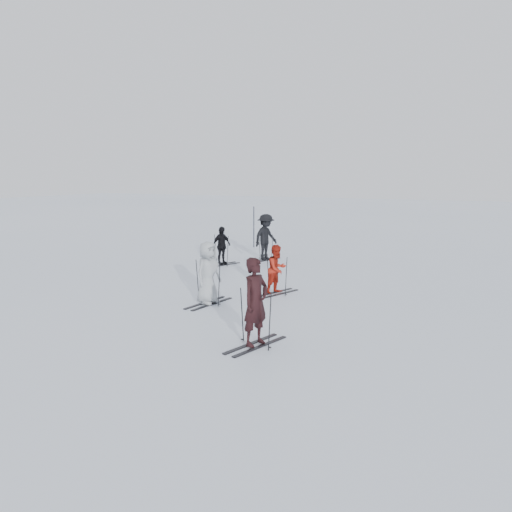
{
  "coord_description": "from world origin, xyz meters",
  "views": [
    {
      "loc": [
        6.98,
        -13.56,
        3.68
      ],
      "look_at": [
        0.0,
        1.0,
        1.0
      ],
      "focal_mm": 35.0,
      "sensor_mm": 36.0,
      "label": 1
    }
  ],
  "objects_px": {
    "skier_near_dark": "(256,303)",
    "skier_grey": "(208,273)",
    "skier_uphill_far": "(266,238)",
    "piste_marker": "(254,227)",
    "skier_red": "(277,270)",
    "skier_uphill_left": "(221,246)"
  },
  "relations": [
    {
      "from": "skier_near_dark",
      "to": "skier_grey",
      "type": "bearing_deg",
      "value": 61.87
    },
    {
      "from": "skier_grey",
      "to": "skier_near_dark",
      "type": "bearing_deg",
      "value": -124.16
    },
    {
      "from": "skier_grey",
      "to": "skier_uphill_far",
      "type": "height_order",
      "value": "skier_uphill_far"
    },
    {
      "from": "piste_marker",
      "to": "skier_near_dark",
      "type": "bearing_deg",
      "value": -64.0
    },
    {
      "from": "skier_red",
      "to": "skier_uphill_far",
      "type": "xyz_separation_m",
      "value": [
        -2.83,
        5.39,
        0.22
      ]
    },
    {
      "from": "piste_marker",
      "to": "skier_uphill_left",
      "type": "bearing_deg",
      "value": -78.88
    },
    {
      "from": "skier_uphill_far",
      "to": "piste_marker",
      "type": "relative_size",
      "value": 0.95
    },
    {
      "from": "skier_red",
      "to": "skier_uphill_far",
      "type": "distance_m",
      "value": 6.09
    },
    {
      "from": "skier_uphill_far",
      "to": "piste_marker",
      "type": "distance_m",
      "value": 3.85
    },
    {
      "from": "skier_red",
      "to": "skier_uphill_left",
      "type": "distance_m",
      "value": 5.32
    },
    {
      "from": "skier_red",
      "to": "piste_marker",
      "type": "xyz_separation_m",
      "value": [
        -4.96,
        8.6,
        0.27
      ]
    },
    {
      "from": "skier_uphill_far",
      "to": "skier_uphill_left",
      "type": "bearing_deg",
      "value": 166.17
    },
    {
      "from": "skier_grey",
      "to": "skier_uphill_left",
      "type": "distance_m",
      "value": 6.12
    },
    {
      "from": "skier_grey",
      "to": "skier_uphill_far",
      "type": "xyz_separation_m",
      "value": [
        -1.55,
        7.35,
        0.09
      ]
    },
    {
      "from": "skier_near_dark",
      "to": "skier_uphill_far",
      "type": "height_order",
      "value": "skier_uphill_far"
    },
    {
      "from": "skier_near_dark",
      "to": "skier_red",
      "type": "distance_m",
      "value": 4.77
    },
    {
      "from": "skier_uphill_left",
      "to": "skier_red",
      "type": "bearing_deg",
      "value": -110.6
    },
    {
      "from": "skier_uphill_far",
      "to": "piste_marker",
      "type": "xyz_separation_m",
      "value": [
        -2.12,
        3.21,
        0.05
      ]
    },
    {
      "from": "skier_red",
      "to": "skier_grey",
      "type": "distance_m",
      "value": 2.34
    },
    {
      "from": "skier_grey",
      "to": "skier_uphill_left",
      "type": "xyz_separation_m",
      "value": [
        -2.68,
        5.5,
        -0.11
      ]
    },
    {
      "from": "skier_uphill_left",
      "to": "skier_uphill_far",
      "type": "distance_m",
      "value": 2.17
    },
    {
      "from": "skier_red",
      "to": "skier_uphill_far",
      "type": "height_order",
      "value": "skier_uphill_far"
    }
  ]
}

